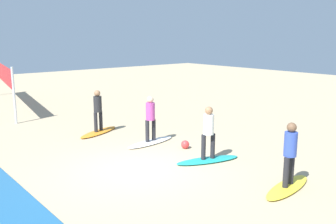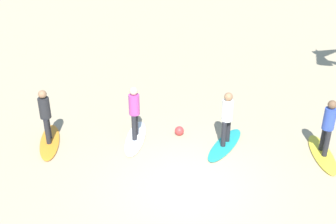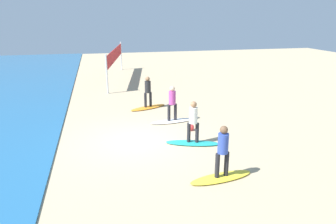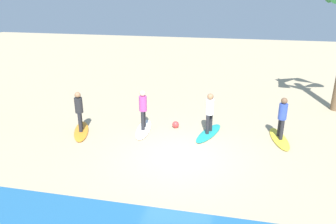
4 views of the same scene
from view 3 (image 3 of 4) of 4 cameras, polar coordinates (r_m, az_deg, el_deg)
ground_plane at (r=12.51m, az=-6.04°, el=-5.29°), size 60.00×60.00×0.00m
surfboard_yellow at (r=9.86m, az=9.77°, el=-11.79°), size 0.87×2.16×0.09m
surfer_yellow at (r=9.42m, az=10.08°, el=-6.52°), size 0.32×0.46×1.64m
surfboard_teal at (r=12.17m, az=4.57°, el=-5.70°), size 1.18×2.17×0.09m
surfer_teal at (r=11.81m, az=4.68°, el=-1.27°), size 0.32×0.44×1.64m
surfboard_white at (r=14.55m, az=0.77°, el=-1.68°), size 0.80×2.15×0.09m
surfer_white at (r=14.25m, az=0.78°, el=2.09°), size 0.32×0.46×1.64m
surfboard_orange at (r=16.71m, az=-3.67°, el=0.85°), size 1.31×2.16×0.09m
surfer_orange at (r=16.45m, az=-3.74°, el=4.16°), size 0.32×0.44×1.64m
volleyball_net at (r=24.27m, az=-9.75°, el=10.09°), size 8.95×1.74×2.50m
beach_ball at (r=13.51m, az=4.24°, el=-2.83°), size 0.29×0.29×0.29m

